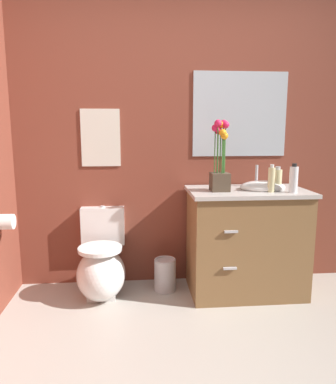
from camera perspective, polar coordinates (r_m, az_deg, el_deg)
name	(u,v)px	position (r m, az deg, el deg)	size (l,w,h in m)	color
wall_back	(205,138)	(3.15, 5.82, 8.37)	(4.32, 0.05, 2.50)	brown
toilet	(102,267)	(3.01, -10.38, -11.45)	(0.38, 0.59, 0.69)	white
vanity_cabinet	(246,240)	(3.04, 12.18, -7.39)	(0.94, 0.56, 1.04)	brown
flower_vase	(220,163)	(2.82, 8.19, 4.46)	(0.14, 0.14, 0.54)	#4C3D2D
soap_bottle	(277,179)	(2.97, 16.77, 1.90)	(0.07, 0.07, 0.19)	beige
lotion_bottle	(271,179)	(2.86, 15.92, 1.92)	(0.05, 0.05, 0.21)	beige
hand_wash_bottle	(294,179)	(2.89, 19.10, 1.93)	(0.06, 0.06, 0.22)	white
trash_bin	(165,274)	(3.09, -0.46, -12.80)	(0.18, 0.18, 0.27)	#B7B7BC
wall_poster	(101,138)	(3.07, -10.52, 8.35)	(0.32, 0.01, 0.47)	silver
wall_mirror	(240,114)	(3.19, 11.21, 11.85)	(0.80, 0.01, 0.70)	#B2BCC6
toilet_paper_roll	(6,222)	(2.83, -24.09, -4.28)	(0.11, 0.11, 0.11)	white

